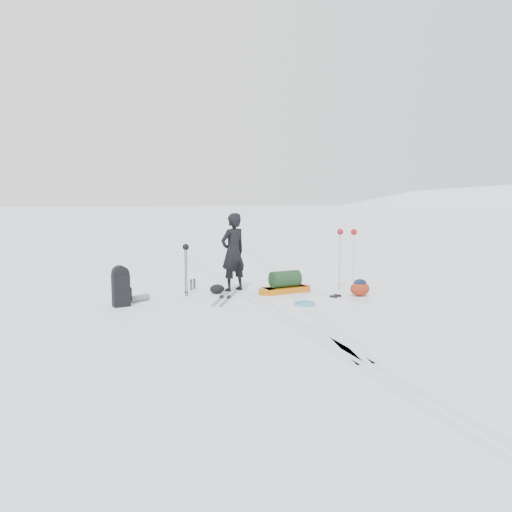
# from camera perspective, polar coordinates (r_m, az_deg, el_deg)

# --- Properties ---
(ground) EXTENTS (200.00, 200.00, 0.00)m
(ground) POSITION_cam_1_polar(r_m,az_deg,el_deg) (11.67, -0.58, -4.77)
(ground) COLOR white
(ground) RESTS_ON ground
(snow_hill_backdrop) EXTENTS (359.50, 192.00, 162.45)m
(snow_hill_backdrop) POSITION_cam_1_polar(r_m,az_deg,el_deg) (135.79, 18.03, -25.12)
(snow_hill_backdrop) COLOR white
(snow_hill_backdrop) RESTS_ON ground
(ski_tracks) EXTENTS (3.38, 17.97, 0.01)m
(ski_tracks) POSITION_cam_1_polar(r_m,az_deg,el_deg) (12.66, 1.09, -3.83)
(ski_tracks) COLOR silver
(ski_tracks) RESTS_ON ground
(skier) EXTENTS (0.84, 0.73, 1.94)m
(skier) POSITION_cam_1_polar(r_m,az_deg,el_deg) (12.35, -2.64, 0.44)
(skier) COLOR black
(skier) RESTS_ON ground
(pulk_sled) EXTENTS (1.46, 0.67, 0.54)m
(pulk_sled) POSITION_cam_1_polar(r_m,az_deg,el_deg) (12.26, 3.34, -3.24)
(pulk_sled) COLOR #D0680C
(pulk_sled) RESTS_ON ground
(expedition_rucksack) EXTENTS (0.83, 0.76, 0.88)m
(expedition_rucksack) POSITION_cam_1_polar(r_m,az_deg,el_deg) (11.13, -14.94, -3.46)
(expedition_rucksack) COLOR black
(expedition_rucksack) RESTS_ON ground
(ski_poles_black) EXTENTS (0.15, 0.17, 1.25)m
(ski_poles_black) POSITION_cam_1_polar(r_m,az_deg,el_deg) (11.80, -8.02, 0.31)
(ski_poles_black) COLOR black
(ski_poles_black) RESTS_ON ground
(ski_poles_silver) EXTENTS (0.46, 0.31, 1.54)m
(ski_poles_silver) POSITION_cam_1_polar(r_m,az_deg,el_deg) (12.67, 10.35, 1.94)
(ski_poles_silver) COLOR #ABACB2
(ski_poles_silver) RESTS_ON ground
(touring_skis_grey) EXTENTS (0.96, 1.70, 0.06)m
(touring_skis_grey) POSITION_cam_1_polar(r_m,az_deg,el_deg) (11.61, -3.54, -4.78)
(touring_skis_grey) COLOR gray
(touring_skis_grey) RESTS_ON ground
(touring_skis_white) EXTENTS (1.16, 1.55, 0.06)m
(touring_skis_white) POSITION_cam_1_polar(r_m,az_deg,el_deg) (11.81, 9.07, -4.65)
(touring_skis_white) COLOR silver
(touring_skis_white) RESTS_ON ground
(rope_coil) EXTENTS (0.60, 0.60, 0.06)m
(rope_coil) POSITION_cam_1_polar(r_m,az_deg,el_deg) (10.99, 5.62, -5.39)
(rope_coil) COLOR #519CC6
(rope_coil) RESTS_ON ground
(small_daypack) EXTENTS (0.59, 0.54, 0.41)m
(small_daypack) POSITION_cam_1_polar(r_m,az_deg,el_deg) (12.07, 11.79, -3.58)
(small_daypack) COLOR maroon
(small_daypack) RESTS_ON ground
(thermos_pair) EXTENTS (0.19, 0.25, 0.27)m
(thermos_pair) POSITION_cam_1_polar(r_m,az_deg,el_deg) (12.76, -7.25, -3.24)
(thermos_pair) COLOR #585A5F
(thermos_pair) RESTS_ON ground
(stuff_sack) EXTENTS (0.42, 0.36, 0.22)m
(stuff_sack) POSITION_cam_1_polar(r_m,az_deg,el_deg) (12.16, -4.47, -3.78)
(stuff_sack) COLOR black
(stuff_sack) RESTS_ON ground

